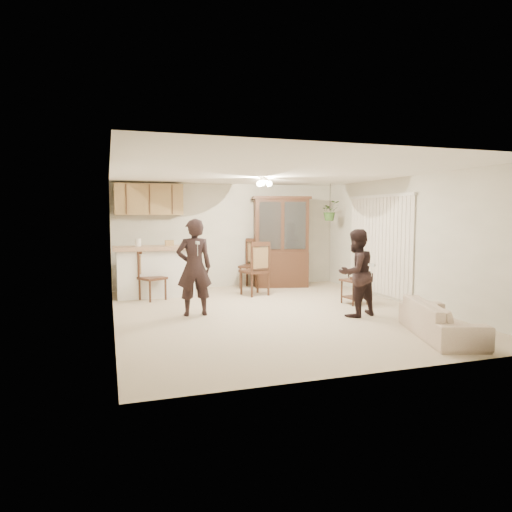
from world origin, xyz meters
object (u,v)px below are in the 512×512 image
object	(u,v)px
china_hutch	(281,242)
side_table	(354,291)
child	(356,278)
chair_hutch_right	(255,280)
adult	(194,264)
chair_hutch_left	(252,274)
chair_bar	(153,286)
sofa	(441,312)

from	to	relation	value
china_hutch	side_table	world-z (taller)	china_hutch
child	china_hutch	xyz separation A→B (m)	(-0.04, 3.47, 0.41)
chair_hutch_right	adult	bearing A→B (deg)	29.37
china_hutch	chair_hutch_left	bearing A→B (deg)	-169.86
side_table	chair_bar	size ratio (longest dim) A/B	0.52
chair_bar	china_hutch	bearing A→B (deg)	-13.82
sofa	chair_bar	size ratio (longest dim) A/B	1.82
adult	child	xyz separation A→B (m)	(2.64, -0.93, -0.22)
adult	chair_bar	xyz separation A→B (m)	(-0.56, 1.70, -0.61)
chair_hutch_left	side_table	bearing A→B (deg)	-24.41
china_hutch	adult	bearing A→B (deg)	-123.85
sofa	child	xyz separation A→B (m)	(-0.48, 1.56, 0.31)
side_table	chair_hutch_right	world-z (taller)	chair_hutch_right
sofa	china_hutch	size ratio (longest dim) A/B	0.85
sofa	chair_bar	bearing A→B (deg)	59.56
child	chair_hutch_left	world-z (taller)	child
chair_bar	side_table	bearing A→B (deg)	-52.52
china_hutch	side_table	bearing A→B (deg)	-64.82
child	side_table	bearing A→B (deg)	-135.22
adult	chair_hutch_left	bearing A→B (deg)	-124.57
sofa	adult	world-z (taller)	adult
sofa	child	distance (m)	1.66
sofa	china_hutch	world-z (taller)	china_hutch
china_hutch	chair_hutch_right	world-z (taller)	china_hutch
sofa	adult	xyz separation A→B (m)	(-3.12, 2.49, 0.53)
chair_hutch_right	chair_bar	bearing A→B (deg)	-17.67
sofa	china_hutch	distance (m)	5.11
sofa	child	world-z (taller)	child
adult	child	bearing A→B (deg)	162.04
adult	side_table	world-z (taller)	adult
chair_bar	chair_hutch_right	xyz separation A→B (m)	(2.19, -0.09, 0.04)
chair_hutch_right	child	bearing A→B (deg)	96.43
sofa	chair_hutch_left	size ratio (longest dim) A/B	1.58
sofa	china_hutch	xyz separation A→B (m)	(-0.52, 5.03, 0.72)
china_hutch	chair_bar	world-z (taller)	china_hutch
adult	chair_hutch_left	size ratio (longest dim) A/B	1.52
side_table	child	bearing A→B (deg)	-119.43
sofa	chair_hutch_right	distance (m)	4.36
adult	child	size ratio (longest dim) A/B	1.33
adult	chair_hutch_right	size ratio (longest dim) A/B	1.53
china_hutch	chair_bar	size ratio (longest dim) A/B	2.14
sofa	chair_bar	world-z (taller)	chair_bar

